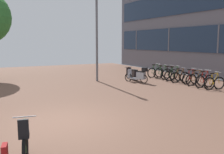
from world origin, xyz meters
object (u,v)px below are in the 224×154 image
object	(u,v)px
scooter_near	(133,74)
bicycle_rack_07	(163,73)
bicycle_rack_03	(191,78)
scooter_mid	(139,75)
lamp_post	(97,34)
bicycle_rack_08	(155,72)
bicycle_rack_01	(205,81)
bicycle_foreground	(23,147)
bicycle_rack_06	(169,74)
bicycle_rack_05	(174,75)
bicycle_rack_00	(214,83)
bicycle_rack_02	(197,80)
bicycle_rack_04	(180,77)

from	to	relation	value
scooter_near	bicycle_rack_07	bearing A→B (deg)	-6.70
bicycle_rack_03	scooter_mid	xyz separation A→B (m)	(-2.58, 1.85, 0.11)
bicycle_rack_07	lamp_post	size ratio (longest dim) A/B	0.25
bicycle_rack_07	bicycle_rack_08	bearing A→B (deg)	101.00
bicycle_rack_01	scooter_mid	bearing A→B (deg)	125.92
bicycle_rack_01	bicycle_rack_03	distance (m)	1.36
bicycle_foreground	bicycle_rack_06	world-z (taller)	bicycle_foreground
bicycle_rack_06	bicycle_rack_07	world-z (taller)	bicycle_rack_06
scooter_mid	lamp_post	size ratio (longest dim) A/B	0.30
bicycle_rack_03	bicycle_rack_07	bearing A→B (deg)	90.99
bicycle_rack_05	bicycle_rack_08	world-z (taller)	bicycle_rack_05
bicycle_rack_00	bicycle_rack_06	size ratio (longest dim) A/B	0.97
bicycle_rack_02	bicycle_rack_08	xyz separation A→B (m)	(0.03, 4.00, 0.01)
bicycle_foreground	bicycle_rack_00	world-z (taller)	bicycle_foreground
bicycle_rack_05	scooter_mid	bearing A→B (deg)	168.09
bicycle_rack_05	lamp_post	bearing A→B (deg)	153.70
bicycle_rack_00	lamp_post	world-z (taller)	lamp_post
bicycle_rack_00	bicycle_rack_03	xyz separation A→B (m)	(0.27, 2.00, -0.00)
bicycle_rack_00	bicycle_rack_04	size ratio (longest dim) A/B	0.98
bicycle_rack_00	bicycle_rack_01	xyz separation A→B (m)	(-0.01, 0.67, 0.01)
bicycle_rack_05	bicycle_rack_04	bearing A→B (deg)	-100.45
bicycle_rack_02	bicycle_rack_05	distance (m)	2.00
bicycle_rack_04	scooter_near	world-z (taller)	bicycle_rack_04
bicycle_rack_02	bicycle_rack_05	size ratio (longest dim) A/B	0.95
bicycle_rack_04	bicycle_rack_07	size ratio (longest dim) A/B	1.01
bicycle_rack_01	scooter_near	xyz separation A→B (m)	(-2.05, 4.27, 0.04)
bicycle_foreground	bicycle_rack_07	distance (m)	13.93
bicycle_rack_03	bicycle_rack_08	xyz separation A→B (m)	(-0.18, 3.34, 0.02)
bicycle_rack_07	scooter_near	size ratio (longest dim) A/B	0.73
bicycle_rack_00	lamp_post	xyz separation A→B (m)	(-4.40, 5.58, 2.66)
bicycle_rack_01	bicycle_rack_05	bearing A→B (deg)	87.06
bicycle_rack_01	bicycle_rack_08	xyz separation A→B (m)	(0.10, 4.67, 0.00)
bicycle_rack_00	bicycle_rack_01	distance (m)	0.67
bicycle_rack_01	lamp_post	world-z (taller)	lamp_post
bicycle_rack_05	bicycle_rack_03	bearing A→B (deg)	-84.07
bicycle_rack_03	bicycle_rack_06	distance (m)	2.00
scooter_near	bicycle_foreground	bearing A→B (deg)	-131.97
bicycle_rack_02	bicycle_rack_03	size ratio (longest dim) A/B	1.03
bicycle_rack_03	bicycle_rack_06	size ratio (longest dim) A/B	0.98
lamp_post	bicycle_rack_05	bearing A→B (deg)	-26.30
bicycle_rack_04	bicycle_rack_07	xyz separation A→B (m)	(0.22, 2.00, 0.01)
bicycle_rack_01	bicycle_rack_00	bearing A→B (deg)	-89.38
bicycle_rack_02	bicycle_rack_06	distance (m)	2.68
bicycle_rack_08	bicycle_rack_04	bearing A→B (deg)	-91.85
bicycle_rack_08	bicycle_rack_00	bearing A→B (deg)	-91.00
bicycle_rack_02	bicycle_rack_07	size ratio (longest dim) A/B	1.02
bicycle_rack_00	bicycle_rack_07	bearing A→B (deg)	87.27
bicycle_rack_02	bicycle_rack_07	distance (m)	3.34
bicycle_foreground	lamp_post	size ratio (longest dim) A/B	0.25
bicycle_rack_04	bicycle_rack_07	bearing A→B (deg)	83.85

